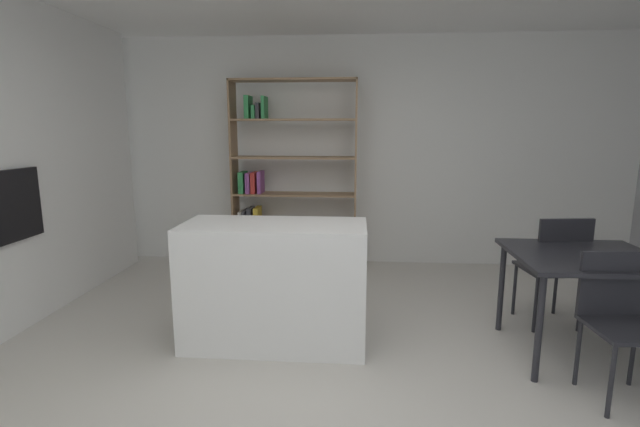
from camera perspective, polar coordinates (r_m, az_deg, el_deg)
name	(u,v)px	position (r m, az deg, el deg)	size (l,w,h in m)	color
ground_plane	(342,388)	(3.14, 2.73, -20.86)	(9.26, 9.26, 0.00)	beige
back_partition	(351,152)	(5.59, 3.86, 7.58)	(6.73, 0.06, 2.70)	white
built_in_oven	(11,206)	(4.32, -33.97, 0.82)	(0.06, 0.61, 0.57)	black
kitchen_island	(275,284)	(3.55, -5.60, -8.69)	(1.37, 0.62, 0.94)	white
open_bookshelf	(282,179)	(5.38, -4.74, 4.32)	(1.44, 0.31, 2.18)	#997551
dining_table	(584,266)	(3.76, 29.99, -5.62)	(0.98, 0.91, 0.76)	#232328
dining_chair_far	(556,262)	(4.21, 27.26, -5.36)	(0.48, 0.48, 0.94)	#232328
dining_chair_near	(619,312)	(3.39, 33.16, -10.17)	(0.44, 0.44, 0.89)	#232328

